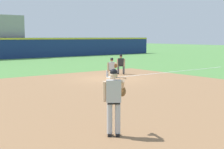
{
  "coord_description": "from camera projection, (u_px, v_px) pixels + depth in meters",
  "views": [
    {
      "loc": [
        -12.3,
        -16.28,
        2.71
      ],
      "look_at": [
        -5.07,
        -6.82,
        1.27
      ],
      "focal_mm": 50.0,
      "sensor_mm": 36.0,
      "label": 1
    }
  ],
  "objects": [
    {
      "name": "ground_plane",
      "position": [
        110.0,
        78.0,
        20.58
      ],
      "size": [
        160.0,
        160.0,
        0.0
      ],
      "primitive_type": "plane",
      "color": "#518942"
    },
    {
      "name": "pitcher",
      "position": [
        114.0,
        98.0,
        8.44
      ],
      "size": [
        0.85,
        0.55,
        1.86
      ],
      "color": "black",
      "rests_on": "ground"
    },
    {
      "name": "foul_line_stripe",
      "position": [
        174.0,
        72.0,
        24.37
      ],
      "size": [
        12.58,
        0.1,
        0.0
      ],
      "primitive_type": "cube",
      "color": "white",
      "rests_on": "ground"
    },
    {
      "name": "baseball",
      "position": [
        114.0,
        100.0,
        13.17
      ],
      "size": [
        0.07,
        0.07,
        0.07
      ],
      "primitive_type": "sphere",
      "color": "white",
      "rests_on": "ground"
    },
    {
      "name": "infield_dirt_patch",
      "position": [
        111.0,
        95.0,
        14.55
      ],
      "size": [
        18.0,
        18.0,
        0.01
      ],
      "primitive_type": "cube",
      "color": "#936B47",
      "rests_on": "ground"
    },
    {
      "name": "outfield_wall",
      "position": [
        1.0,
        48.0,
        37.77
      ],
      "size": [
        48.0,
        0.54,
        2.6
      ],
      "color": "navy",
      "rests_on": "ground"
    },
    {
      "name": "umpire",
      "position": [
        121.0,
        63.0,
        22.75
      ],
      "size": [
        0.68,
        0.66,
        1.46
      ],
      "color": "black",
      "rests_on": "ground"
    },
    {
      "name": "first_baseman",
      "position": [
        112.0,
        67.0,
        20.77
      ],
      "size": [
        0.72,
        1.09,
        1.34
      ],
      "color": "black",
      "rests_on": "ground"
    },
    {
      "name": "first_base_bag",
      "position": [
        110.0,
        77.0,
        20.57
      ],
      "size": [
        0.38,
        0.38,
        0.09
      ],
      "primitive_type": "cube",
      "color": "white",
      "rests_on": "ground"
    }
  ]
}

